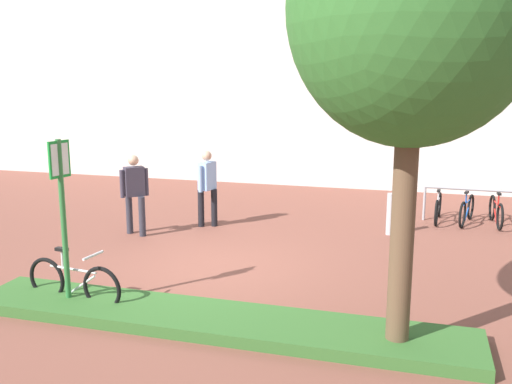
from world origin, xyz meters
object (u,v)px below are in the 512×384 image
bike_at_sign (74,282)px  person_shirt_white (207,184)px  bike_rack_cluster (496,210)px  bollard_steel (390,214)px  person_suited_navy (135,190)px  tree_sidewalk (414,8)px  parking_sign_post (62,200)px

bike_at_sign → person_shirt_white: size_ratio=0.97×
bike_rack_cluster → bollard_steel: bearing=-146.9°
person_suited_navy → person_shirt_white: same height
tree_sidewalk → parking_sign_post: size_ratio=2.28×
bike_at_sign → person_suited_navy: size_ratio=0.97×
parking_sign_post → bollard_steel: (4.27, 5.35, -1.16)m
parking_sign_post → bike_rack_cluster: bearing=46.2°
bollard_steel → person_suited_navy: (-5.22, -1.52, 0.53)m
bollard_steel → person_suited_navy: 5.46m
tree_sidewalk → bollard_steel: bearing=94.0°
bike_at_sign → bollard_steel: 6.75m
parking_sign_post → bike_at_sign: 1.27m
tree_sidewalk → parking_sign_post: bearing=179.7°
bike_at_sign → person_shirt_white: (0.25, 4.81, 0.63)m
parking_sign_post → person_shirt_white: size_ratio=1.43×
tree_sidewalk → bollard_steel: tree_sidewalk is taller
parking_sign_post → bollard_steel: 6.95m
parking_sign_post → person_suited_navy: size_ratio=1.43×
parking_sign_post → person_shirt_white: (0.27, 4.92, -0.63)m
bike_at_sign → person_suited_navy: bearing=104.6°
bike_at_sign → person_shirt_white: person_shirt_white is taller
bollard_steel → person_suited_navy: bearing=-163.7°
tree_sidewalk → bike_at_sign: bearing=178.3°
parking_sign_post → bike_rack_cluster: parking_sign_post is taller
bike_rack_cluster → bollard_steel: 2.72m
bollard_steel → tree_sidewalk: bearing=-86.0°
bike_at_sign → bollard_steel: (4.25, 5.24, 0.10)m
bike_at_sign → bike_rack_cluster: size_ratio=0.52×
bike_rack_cluster → person_suited_navy: 8.10m
tree_sidewalk → person_suited_navy: tree_sidewalk is taller
bike_at_sign → tree_sidewalk: bearing=-1.7°
tree_sidewalk → person_suited_navy: size_ratio=3.26×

